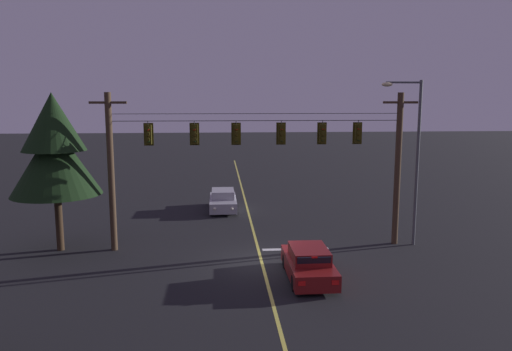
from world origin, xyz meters
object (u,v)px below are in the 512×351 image
(traffic_light_far_right, at_px, (358,133))
(tree_verge_far, at_px, (54,149))
(traffic_light_leftmost, at_px, (148,134))
(traffic_light_left_inner, at_px, (194,134))
(car_waiting_near_lane, at_px, (308,264))
(car_oncoming_lead, at_px, (223,201))
(street_lamp_corner, at_px, (412,149))
(traffic_light_right_inner, at_px, (281,134))
(traffic_light_centre, at_px, (236,134))
(traffic_light_rightmost, at_px, (323,133))

(traffic_light_far_right, distance_m, tree_verge_far, 15.16)
(traffic_light_leftmost, relative_size, traffic_light_left_inner, 1.00)
(traffic_light_far_right, bearing_deg, car_waiting_near_lane, -125.40)
(car_oncoming_lead, relative_size, street_lamp_corner, 0.52)
(traffic_light_leftmost, relative_size, tree_verge_far, 0.15)
(traffic_light_right_inner, bearing_deg, traffic_light_centre, 180.00)
(street_lamp_corner, bearing_deg, traffic_light_leftmost, 178.86)
(traffic_light_far_right, height_order, tree_verge_far, tree_verge_far)
(car_waiting_near_lane, distance_m, street_lamp_corner, 8.75)
(traffic_light_centre, xyz_separation_m, car_oncoming_lead, (-0.62, 8.69, -5.20))
(traffic_light_right_inner, bearing_deg, car_waiting_near_lane, -82.76)
(traffic_light_far_right, bearing_deg, traffic_light_rightmost, 180.00)
(street_lamp_corner, bearing_deg, car_oncoming_lead, 136.98)
(traffic_light_rightmost, bearing_deg, traffic_light_right_inner, 180.00)
(traffic_light_far_right, bearing_deg, car_oncoming_lead, 128.17)
(traffic_light_left_inner, xyz_separation_m, street_lamp_corner, (11.05, -0.26, -0.77))
(traffic_light_far_right, relative_size, street_lamp_corner, 0.14)
(traffic_light_right_inner, bearing_deg, traffic_light_leftmost, 180.00)
(car_waiting_near_lane, xyz_separation_m, car_oncoming_lead, (-3.49, 13.39, -0.00))
(traffic_light_centre, height_order, street_lamp_corner, street_lamp_corner)
(traffic_light_far_right, height_order, car_oncoming_lead, traffic_light_far_right)
(traffic_light_far_right, bearing_deg, tree_verge_far, 179.19)
(traffic_light_rightmost, height_order, street_lamp_corner, street_lamp_corner)
(traffic_light_right_inner, xyz_separation_m, tree_verge_far, (-11.21, 0.21, -0.72))
(car_waiting_near_lane, relative_size, tree_verge_far, 0.55)
(traffic_light_rightmost, xyz_separation_m, traffic_light_far_right, (1.84, 0.00, 0.00))
(tree_verge_far, bearing_deg, traffic_light_far_right, -0.81)
(traffic_light_leftmost, xyz_separation_m, traffic_light_far_right, (10.54, 0.00, 0.00))
(traffic_light_leftmost, relative_size, traffic_light_far_right, 1.00)
(traffic_light_far_right, relative_size, tree_verge_far, 0.15)
(traffic_light_leftmost, bearing_deg, traffic_light_centre, 0.00)
(traffic_light_leftmost, relative_size, car_oncoming_lead, 0.28)
(traffic_light_rightmost, relative_size, car_waiting_near_lane, 0.28)
(traffic_light_left_inner, height_order, traffic_light_rightmost, same)
(traffic_light_right_inner, relative_size, car_waiting_near_lane, 0.28)
(traffic_light_right_inner, xyz_separation_m, traffic_light_far_right, (3.94, 0.00, 0.00))
(traffic_light_leftmost, height_order, traffic_light_far_right, same)
(traffic_light_left_inner, relative_size, traffic_light_rightmost, 1.00)
(traffic_light_centre, xyz_separation_m, street_lamp_corner, (8.97, -0.26, -0.77))
(traffic_light_leftmost, bearing_deg, car_oncoming_lead, 66.86)
(traffic_light_far_right, height_order, car_waiting_near_lane, traffic_light_far_right)
(traffic_light_right_inner, xyz_separation_m, car_oncoming_lead, (-2.89, 8.69, -5.20))
(traffic_light_leftmost, xyz_separation_m, traffic_light_left_inner, (2.26, 0.00, 0.00))
(traffic_light_centre, relative_size, car_waiting_near_lane, 0.28)
(street_lamp_corner, bearing_deg, traffic_light_left_inner, 178.63)
(traffic_light_left_inner, height_order, street_lamp_corner, street_lamp_corner)
(traffic_light_leftmost, bearing_deg, traffic_light_right_inner, 0.00)
(traffic_light_left_inner, distance_m, car_oncoming_lead, 10.23)
(traffic_light_leftmost, distance_m, street_lamp_corner, 13.33)
(traffic_light_left_inner, distance_m, traffic_light_rightmost, 6.44)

